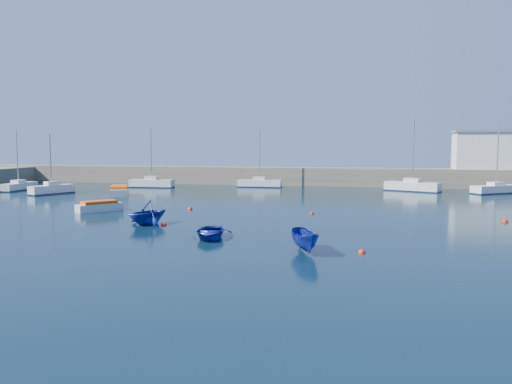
% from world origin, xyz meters
% --- Properties ---
extents(ground, '(220.00, 220.00, 0.00)m').
position_xyz_m(ground, '(0.00, 0.00, 0.00)').
color(ground, black).
rests_on(ground, ground).
extents(back_wall, '(96.00, 4.50, 2.60)m').
position_xyz_m(back_wall, '(0.00, 46.00, 1.30)').
color(back_wall, '#716A56').
rests_on(back_wall, ground).
extents(harbor_office, '(10.00, 4.00, 5.00)m').
position_xyz_m(harbor_office, '(30.00, 46.00, 5.10)').
color(harbor_office, silver).
rests_on(harbor_office, back_wall).
extents(sailboat_3, '(3.55, 5.51, 7.25)m').
position_xyz_m(sailboat_3, '(-24.22, 26.21, 0.61)').
color(sailboat_3, silver).
rests_on(sailboat_3, ground).
extents(sailboat_4, '(1.90, 6.04, 7.86)m').
position_xyz_m(sailboat_4, '(-31.46, 29.79, 0.54)').
color(sailboat_4, silver).
rests_on(sailboat_4, ground).
extents(sailboat_5, '(6.16, 1.90, 8.14)m').
position_xyz_m(sailboat_5, '(-16.16, 37.36, 0.62)').
color(sailboat_5, silver).
rests_on(sailboat_5, ground).
extents(sailboat_6, '(6.11, 1.77, 8.04)m').
position_xyz_m(sailboat_6, '(-1.51, 40.88, 0.58)').
color(sailboat_6, silver).
rests_on(sailboat_6, ground).
extents(sailboat_7, '(7.01, 4.66, 9.07)m').
position_xyz_m(sailboat_7, '(18.84, 38.77, 0.67)').
color(sailboat_7, silver).
rests_on(sailboat_7, ground).
extents(sailboat_8, '(6.47, 5.09, 8.51)m').
position_xyz_m(sailboat_8, '(28.60, 37.84, 0.56)').
color(sailboat_8, silver).
rests_on(sailboat_8, ground).
extents(motorboat_1, '(3.58, 3.92, 0.97)m').
position_xyz_m(motorboat_1, '(-10.54, 12.90, 0.45)').
color(motorboat_1, silver).
rests_on(motorboat_1, ground).
extents(motorboat_2, '(4.03, 5.82, 1.14)m').
position_xyz_m(motorboat_2, '(-15.55, 26.63, 0.53)').
color(motorboat_2, silver).
rests_on(motorboat_2, ground).
extents(dinghy_center, '(3.20, 4.07, 0.76)m').
position_xyz_m(dinghy_center, '(2.88, 2.60, 0.38)').
color(dinghy_center, navy).
rests_on(dinghy_center, ground).
extents(dinghy_left, '(4.26, 4.45, 1.82)m').
position_xyz_m(dinghy_left, '(-3.29, 6.93, 0.91)').
color(dinghy_left, navy).
rests_on(dinghy_left, ground).
extents(dinghy_right, '(2.30, 3.52, 1.27)m').
position_xyz_m(dinghy_right, '(9.26, -0.33, 0.64)').
color(dinghy_right, navy).
rests_on(dinghy_right, ground).
extents(buoy_0, '(0.43, 0.43, 0.43)m').
position_xyz_m(buoy_0, '(-1.96, 6.81, 0.00)').
color(buoy_0, '#FF240D').
rests_on(buoy_0, ground).
extents(buoy_1, '(0.38, 0.38, 0.38)m').
position_xyz_m(buoy_1, '(8.21, 15.16, 0.00)').
color(buoy_1, '#B0270D').
rests_on(buoy_1, ground).
extents(buoy_3, '(0.45, 0.45, 0.45)m').
position_xyz_m(buoy_3, '(-3.06, 15.86, 0.00)').
color(buoy_3, '#FF240D').
rests_on(buoy_3, ground).
extents(buoy_4, '(0.50, 0.50, 0.50)m').
position_xyz_m(buoy_4, '(23.22, 13.62, 0.00)').
color(buoy_4, '#B0270D').
rests_on(buoy_4, ground).
extents(buoy_5, '(0.40, 0.40, 0.40)m').
position_xyz_m(buoy_5, '(12.35, 0.13, 0.00)').
color(buoy_5, '#FF240D').
rests_on(buoy_5, ground).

